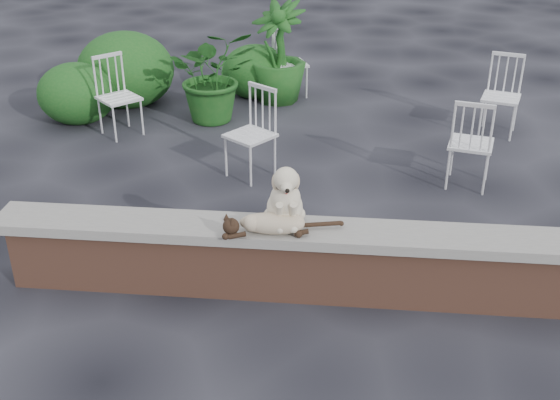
# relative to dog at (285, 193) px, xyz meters

# --- Properties ---
(ground) EXTENTS (60.00, 60.00, 0.00)m
(ground) POSITION_rel_dog_xyz_m (0.89, -0.05, -0.84)
(ground) COLOR black
(ground) RESTS_ON ground
(brick_wall) EXTENTS (6.00, 0.30, 0.50)m
(brick_wall) POSITION_rel_dog_xyz_m (0.89, -0.05, -0.59)
(brick_wall) COLOR brown
(brick_wall) RESTS_ON ground
(capstone) EXTENTS (6.20, 0.40, 0.08)m
(capstone) POSITION_rel_dog_xyz_m (0.89, -0.05, -0.30)
(capstone) COLOR slate
(capstone) RESTS_ON brick_wall
(dog) EXTENTS (0.41, 0.49, 0.52)m
(dog) POSITION_rel_dog_xyz_m (0.00, 0.00, 0.00)
(dog) COLOR beige
(dog) RESTS_ON capstone
(cat) EXTENTS (1.08, 0.42, 0.18)m
(cat) POSITION_rel_dog_xyz_m (-0.08, -0.15, -0.17)
(cat) COLOR tan
(cat) RESTS_ON capstone
(chair_d) EXTENTS (0.70, 0.70, 0.94)m
(chair_d) POSITION_rel_dog_xyz_m (2.24, 3.49, -0.37)
(chair_d) COLOR white
(chair_d) RESTS_ON ground
(chair_e) EXTENTS (0.74, 0.74, 0.94)m
(chair_e) POSITION_rel_dog_xyz_m (-0.36, 4.66, -0.37)
(chair_e) COLOR white
(chair_e) RESTS_ON ground
(chair_b) EXTENTS (0.78, 0.78, 0.94)m
(chair_b) POSITION_rel_dog_xyz_m (-0.55, 2.02, -0.37)
(chair_b) COLOR white
(chair_b) RESTS_ON ground
(chair_c) EXTENTS (0.68, 0.68, 0.94)m
(chair_c) POSITION_rel_dog_xyz_m (1.68, 2.02, -0.37)
(chair_c) COLOR white
(chair_c) RESTS_ON ground
(chair_a) EXTENTS (0.79, 0.79, 0.94)m
(chair_a) POSITION_rel_dog_xyz_m (-2.24, 3.03, -0.37)
(chair_a) COLOR white
(chair_a) RESTS_ON ground
(potted_plant_a) EXTENTS (1.28, 1.19, 1.17)m
(potted_plant_a) POSITION_rel_dog_xyz_m (-1.22, 3.62, -0.25)
(potted_plant_a) COLOR #154B18
(potted_plant_a) RESTS_ON ground
(potted_plant_b) EXTENTS (1.04, 1.04, 1.33)m
(potted_plant_b) POSITION_rel_dog_xyz_m (-0.51, 4.42, -0.17)
(potted_plant_b) COLOR #154B18
(potted_plant_b) RESTS_ON ground
(shrubbery) EXTENTS (3.05, 2.07, 1.01)m
(shrubbery) POSITION_rel_dog_xyz_m (-2.25, 4.08, -0.44)
(shrubbery) COLOR #154B18
(shrubbery) RESTS_ON ground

